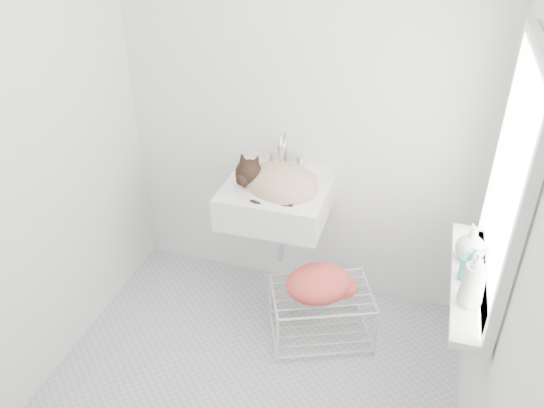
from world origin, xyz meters
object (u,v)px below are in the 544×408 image
(sink, at_px, (276,187))
(bottle_c, at_px, (468,259))
(cat, at_px, (277,182))
(bottle_b, at_px, (468,279))
(wire_rack, at_px, (321,316))
(bottle_a, at_px, (468,303))

(sink, bearing_deg, bottle_c, -20.57)
(cat, relative_size, bottle_b, 2.92)
(sink, xyz_separation_m, wire_rack, (0.36, -0.24, -0.70))
(sink, height_order, bottle_a, sink)
(cat, xyz_separation_m, wire_rack, (0.34, -0.23, -0.74))
(sink, height_order, wire_rack, sink)
(wire_rack, distance_m, bottle_b, 1.05)
(bottle_c, bearing_deg, bottle_b, -90.00)
(sink, bearing_deg, wire_rack, -34.33)
(sink, relative_size, bottle_c, 3.44)
(bottle_b, bearing_deg, bottle_a, -90.00)
(sink, bearing_deg, cat, -55.92)
(sink, relative_size, wire_rack, 1.08)
(wire_rack, bearing_deg, bottle_b, -23.96)
(bottle_a, xyz_separation_m, bottle_b, (0.00, 0.17, 0.00))
(bottle_a, relative_size, bottle_c, 1.30)
(wire_rack, distance_m, bottle_a, 1.11)
(cat, distance_m, bottle_b, 1.19)
(sink, height_order, bottle_c, sink)
(sink, relative_size, bottle_a, 2.65)
(wire_rack, bearing_deg, bottle_c, -12.54)
(bottle_b, bearing_deg, sink, 152.37)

